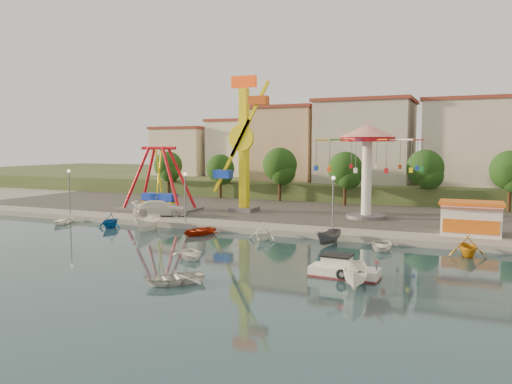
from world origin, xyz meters
The scene contains 35 objects.
ground centered at (0.00, 0.00, 0.00)m, with size 200.00×200.00×0.00m, color #142F37.
quay_deck centered at (0.00, 62.00, 0.30)m, with size 200.00×100.00×0.60m, color #9E998E.
asphalt_pad centered at (0.00, 30.00, 0.60)m, with size 90.00×28.00×0.01m, color #4C4944.
hill_terrace centered at (0.00, 67.00, 1.50)m, with size 200.00×60.00×3.00m, color #384C26.
pirate_ship_ride centered at (-16.40, 20.45, 4.39)m, with size 10.00×5.00×8.00m.
kamikaze_tower centered at (-5.71, 23.14, 8.55)m, with size 5.34×3.10×16.50m.
wave_swinger centered at (9.03, 23.49, 8.20)m, with size 11.60×11.60×10.40m.
booth_left centered at (19.82, 16.49, 2.16)m, with size 5.40×3.78×3.08m.
lamp_post_0 centered at (-24.00, 13.00, 3.10)m, with size 0.14×0.14×5.00m, color #59595E.
lamp_post_1 centered at (-8.00, 13.00, 3.10)m, with size 0.14×0.14×5.00m, color #59595E.
lamp_post_2 centered at (8.00, 13.00, 3.10)m, with size 0.14×0.14×5.00m, color #59595E.
tree_0 centered at (-26.00, 36.98, 5.47)m, with size 4.60×4.60×7.19m.
tree_1 centered at (-16.00, 36.24, 5.20)m, with size 4.35×4.35×6.80m.
tree_2 centered at (-6.00, 35.81, 5.92)m, with size 5.02×5.02×7.85m.
tree_3 centered at (4.00, 34.36, 5.55)m, with size 4.68×4.68×7.32m.
tree_4 centered at (14.00, 37.35, 5.75)m, with size 4.86×4.86×7.60m.
tree_5 centered at (24.00, 35.54, 5.71)m, with size 4.83×4.83×7.54m.
building_0 centered at (-33.37, 46.06, 8.93)m, with size 9.26×9.53×11.87m, color beige.
building_1 centered at (-21.33, 51.38, 7.32)m, with size 12.33×9.01×8.63m, color silver.
building_2 centered at (-8.19, 51.96, 8.62)m, with size 11.95×9.28×11.23m, color tan.
building_3 centered at (5.60, 48.80, 7.60)m, with size 12.59×10.50×9.20m, color beige.
building_4 centered at (19.07, 52.20, 7.62)m, with size 10.75×9.23×9.24m, color beige.
cabin_motorboat centered at (12.19, -0.18, 0.43)m, with size 4.58×1.93×1.60m.
rowboat_a centered at (0.06, 0.57, 0.35)m, with size 2.39×3.35×0.69m, color white.
rowboat_b centered at (2.87, -6.01, 0.39)m, with size 2.70×3.78×0.78m, color silver.
skiff centered at (13.53, -2.34, 0.73)m, with size 1.42×3.79×1.46m, color white.
van centered at (-13.18, 15.92, 1.49)m, with size 2.49×6.11×1.77m, color white.
moored_boat_0 centered at (-21.99, 9.80, 0.38)m, with size 2.64×3.70×0.77m, color white.
moored_boat_1 centered at (-15.34, 9.80, 0.77)m, with size 2.53×2.93×1.54m, color #135DAA.
moored_boat_2 centered at (-10.55, 9.80, 0.80)m, with size 1.55×4.12×1.59m, color silver.
moored_boat_3 centered at (-4.59, 9.80, 0.40)m, with size 2.75×3.85×0.80m, color #AB2A0D.
moored_boat_4 centered at (2.29, 9.80, 0.81)m, with size 2.66×3.08×1.63m, color white.
moored_boat_5 centered at (8.50, 9.80, 0.70)m, with size 1.36×3.61×1.39m, color #545458.
moored_boat_6 centered at (13.03, 9.80, 0.38)m, with size 2.65×3.71×0.77m, color white.
moored_boat_7 centered at (19.67, 9.80, 0.84)m, with size 2.77×3.20×1.69m, color orange.
Camera 1 is at (19.86, -32.08, 8.62)m, focal length 35.00 mm.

